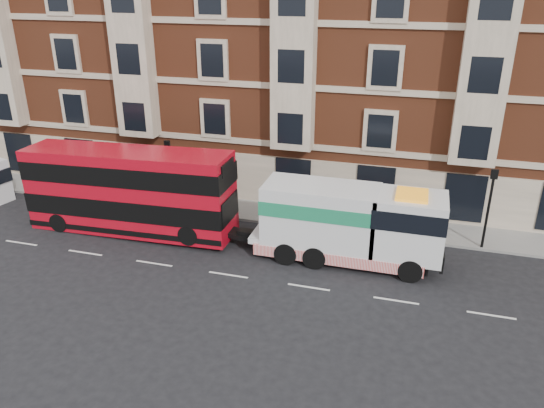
{
  "coord_description": "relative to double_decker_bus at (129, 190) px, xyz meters",
  "views": [
    {
      "loc": [
        8.24,
        -20.8,
        13.37
      ],
      "look_at": [
        1.05,
        4.0,
        2.23
      ],
      "focal_mm": 35.0,
      "sensor_mm": 36.0,
      "label": 1
    }
  ],
  "objects": [
    {
      "name": "lamp_post_east",
      "position": [
        18.88,
        3.16,
        0.15
      ],
      "size": [
        0.35,
        0.15,
        4.35
      ],
      "color": "black",
      "rests_on": "sidewalk"
    },
    {
      "name": "ground",
      "position": [
        6.88,
        -3.04,
        -2.53
      ],
      "size": [
        120.0,
        120.0,
        0.0
      ],
      "primitive_type": "plane",
      "color": "black",
      "rests_on": "ground"
    },
    {
      "name": "lamp_post_west",
      "position": [
        0.88,
        3.16,
        0.15
      ],
      "size": [
        0.35,
        0.15,
        4.35
      ],
      "color": "black",
      "rests_on": "sidewalk"
    },
    {
      "name": "double_decker_bus",
      "position": [
        0.0,
        0.0,
        0.0
      ],
      "size": [
        11.77,
        2.7,
        4.77
      ],
      "color": "#B80A1A",
      "rests_on": "ground"
    },
    {
      "name": "tow_truck",
      "position": [
        12.06,
        -0.0,
        -0.44
      ],
      "size": [
        9.43,
        2.79,
        3.93
      ],
      "color": "silver",
      "rests_on": "ground"
    },
    {
      "name": "victorian_terrace",
      "position": [
        7.38,
        11.96,
        7.54
      ],
      "size": [
        45.0,
        12.0,
        20.4
      ],
      "color": "brown",
      "rests_on": "ground"
    },
    {
      "name": "sidewalk",
      "position": [
        6.88,
        4.46,
        -2.45
      ],
      "size": [
        90.0,
        3.0,
        0.15
      ],
      "primitive_type": "cube",
      "color": "slate",
      "rests_on": "ground"
    },
    {
      "name": "pedestrian",
      "position": [
        0.39,
        3.11,
        -1.46
      ],
      "size": [
        0.71,
        0.51,
        1.83
      ],
      "primitive_type": "imported",
      "rotation": [
        0.0,
        0.0,
        -0.1
      ],
      "color": "#1C1B37",
      "rests_on": "sidewalk"
    }
  ]
}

